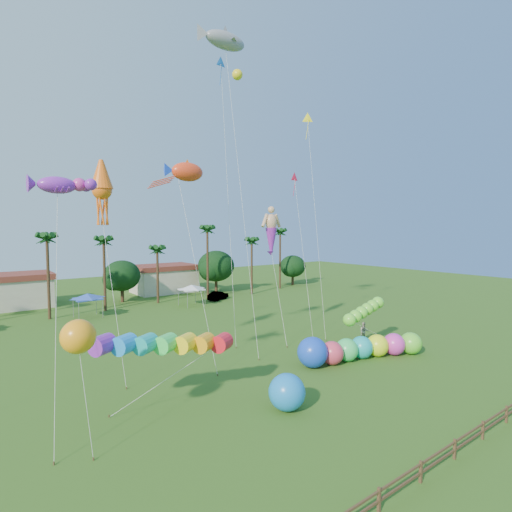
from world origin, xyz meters
TOP-DOWN VIEW (x-y plane):
  - ground at (0.00, 0.00)m, footprint 160.00×160.00m
  - tree_line at (3.57, 44.00)m, footprint 69.46×8.91m
  - buildings_row at (-3.09, 50.00)m, footprint 35.00×7.00m
  - tent_row at (-6.00, 36.33)m, footprint 31.00×4.00m
  - fence at (0.00, -6.00)m, footprint 36.12×0.12m
  - car_b at (13.52, 37.75)m, footprint 4.35×3.18m
  - spectator_b at (13.14, 9.57)m, footprint 1.15×1.11m
  - caterpillar_inflatable at (7.85, 6.23)m, footprint 11.93×5.31m
  - blue_ball at (-3.04, 2.83)m, footprint 2.28×2.28m
  - rainbow_tube at (-7.32, 6.86)m, footprint 8.96×4.17m
  - green_worm at (8.56, 7.65)m, footprint 9.34×1.37m
  - orange_ball_kite at (-14.37, 5.23)m, footprint 2.11×2.11m
  - merman_kite at (6.69, 16.30)m, footprint 2.40×4.86m
  - fish_kite at (-3.37, 14.94)m, footprint 4.21×5.45m
  - shark_kite at (1.79, 17.07)m, footprint 5.88×7.88m
  - squid_kite at (-10.11, 15.52)m, footprint 2.17×4.68m
  - lobster_kite at (-14.35, 9.01)m, footprint 3.59×4.97m
  - delta_kite_red at (9.83, 16.25)m, footprint 1.47×4.03m
  - delta_kite_yellow at (11.34, 15.92)m, footprint 1.91×4.65m
  - delta_kite_blue at (2.25, 18.56)m, footprint 1.35×3.69m

SIDE VIEW (x-z plane):
  - ground at x=0.00m, z-range 0.00..0.00m
  - fence at x=0.00m, z-range 0.11..1.11m
  - car_b at x=13.52m, z-range 0.00..1.37m
  - spectator_b at x=13.14m, z-range 0.00..1.87m
  - caterpillar_inflatable at x=7.85m, z-range -0.20..2.27m
  - blue_ball at x=-3.04m, z-range 0.00..2.28m
  - buildings_row at x=-3.09m, z-range 0.00..4.00m
  - tent_row at x=-6.00m, z-range 2.45..3.05m
  - green_worm at x=8.56m, z-range 1.22..5.02m
  - rainbow_tube at x=-7.32m, z-range 1.54..5.80m
  - tree_line at x=3.57m, z-range -1.22..9.78m
  - orange_ball_kite at x=-14.37m, z-range 2.56..9.37m
  - merman_kite at x=6.69m, z-range 4.09..17.06m
  - lobster_kite at x=-14.35m, z-range 6.43..20.64m
  - squid_kite at x=-10.11m, z-range 5.84..22.16m
  - fish_kite at x=-3.37m, z-range 7.47..24.17m
  - delta_kite_red at x=9.83m, z-range 7.67..24.74m
  - delta_kite_yellow at x=11.34m, z-range 10.67..34.05m
  - delta_kite_blue at x=2.25m, z-range 12.68..40.42m
  - shark_kite at x=1.79m, z-range 13.73..43.20m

